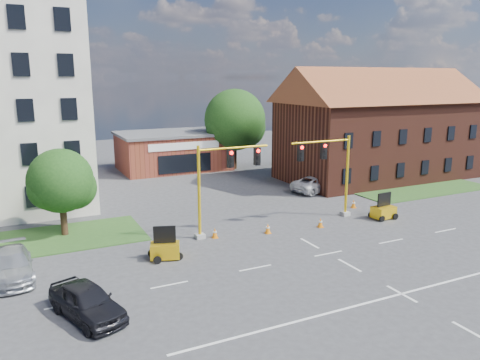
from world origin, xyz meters
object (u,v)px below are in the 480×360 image
Objects in this scene: signal_mast_west at (222,178)px; sedan_dark at (87,301)px; pickup_white at (317,184)px; signal_mast_east at (330,167)px; trailer_west at (165,249)px; trailer_east at (383,211)px.

signal_mast_west is 12.90m from sedan_dark.
pickup_white is 1.16× the size of sedan_dark.
signal_mast_east reaches higher than trailer_west.
pickup_white is at bearing 29.77° from signal_mast_west.
sedan_dark is at bearing -142.46° from signal_mast_west.
sedan_dark is (-22.88, -15.04, 0.04)m from pickup_white.
signal_mast_east is at bearing 137.47° from pickup_white.
trailer_east reaches higher than pickup_white.
signal_mast_west is 3.18× the size of trailer_west.
signal_mast_west reaches higher than pickup_white.
trailer_west is 20.28m from pickup_white.
signal_mast_east reaches higher than sedan_dark.
signal_mast_east is 14.10m from trailer_west.
sedan_dark is at bearing -115.82° from trailer_west.
signal_mast_west is 13.01m from trailer_east.
trailer_west is at bearing 25.40° from sedan_dark.
pickup_white is at bearing 81.48° from trailer_east.
signal_mast_east is at bearing 2.47° from sedan_dark.
pickup_white is 27.38m from sedan_dark.
trailer_east is at bearing 164.06° from pickup_white.
signal_mast_west is 8.71m from signal_mast_east.
pickup_white is at bearing 60.19° from signal_mast_east.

